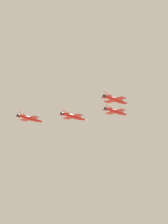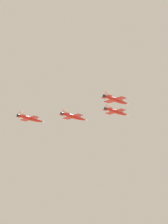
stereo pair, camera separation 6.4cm
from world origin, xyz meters
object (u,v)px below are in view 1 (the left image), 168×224
at_px(jet_left_wingman, 74,117).
at_px(jet_left_outer, 31,118).
at_px(jet_lead, 117,112).
at_px(jet_right_wingman, 116,100).

distance_m(jet_left_wingman, jet_left_outer, 19.32).
xyz_separation_m(jet_lead, jet_left_outer, (37.63, -8.30, -4.24)).
bearing_deg(jet_left_outer, jet_lead, -40.72).
bearing_deg(jet_left_wingman, jet_lead, -39.41).
xyz_separation_m(jet_lead, jet_left_wingman, (18.81, -4.15, -2.86)).
bearing_deg(jet_left_outer, jet_right_wingman, -68.94).
relative_size(jet_lead, jet_left_outer, 1.03).
bearing_deg(jet_right_wingman, jet_left_wingman, 89.52).
height_order(jet_lead, jet_right_wingman, jet_lead).
distance_m(jet_left_wingman, jet_right_wingman, 25.05).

